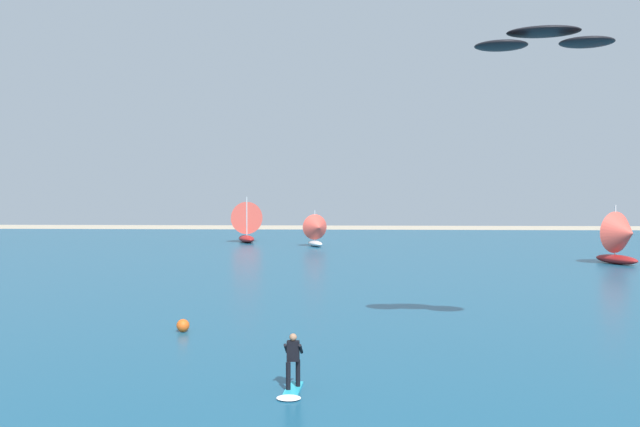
{
  "coord_description": "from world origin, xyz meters",
  "views": [
    {
      "loc": [
        0.61,
        -4.69,
        6.01
      ],
      "look_at": [
        -0.31,
        17.26,
        5.25
      ],
      "focal_mm": 38.37,
      "sensor_mm": 36.0,
      "label": 1
    }
  ],
  "objects_px": {
    "kite": "(543,39)",
    "sailboat_far_right": "(317,230)",
    "sailboat_outermost": "(245,221)",
    "kitesurfer": "(292,371)",
    "marker_buoy": "(183,325)",
    "sailboat_anchored_offshore": "(623,237)"
  },
  "relations": [
    {
      "from": "kitesurfer",
      "to": "sailboat_far_right",
      "type": "relative_size",
      "value": 0.53
    },
    {
      "from": "sailboat_far_right",
      "to": "marker_buoy",
      "type": "height_order",
      "value": "sailboat_far_right"
    },
    {
      "from": "sailboat_anchored_offshore",
      "to": "marker_buoy",
      "type": "xyz_separation_m",
      "value": [
        -28.49,
        -26.72,
        -1.88
      ]
    },
    {
      "from": "sailboat_anchored_offshore",
      "to": "sailboat_far_right",
      "type": "distance_m",
      "value": 29.6
    },
    {
      "from": "kite",
      "to": "sailboat_far_right",
      "type": "relative_size",
      "value": 1.35
    },
    {
      "from": "kitesurfer",
      "to": "kite",
      "type": "distance_m",
      "value": 14.83
    },
    {
      "from": "kite",
      "to": "sailboat_far_right",
      "type": "distance_m",
      "value": 47.61
    },
    {
      "from": "sailboat_outermost",
      "to": "kite",
      "type": "bearing_deg",
      "value": -70.05
    },
    {
      "from": "kitesurfer",
      "to": "sailboat_anchored_offshore",
      "type": "distance_m",
      "value": 41.96
    },
    {
      "from": "sailboat_outermost",
      "to": "sailboat_far_right",
      "type": "distance_m",
      "value": 10.38
    },
    {
      "from": "kitesurfer",
      "to": "sailboat_outermost",
      "type": "distance_m",
      "value": 57.87
    },
    {
      "from": "marker_buoy",
      "to": "kite",
      "type": "bearing_deg",
      "value": -11.24
    },
    {
      "from": "kite",
      "to": "marker_buoy",
      "type": "distance_m",
      "value": 18.0
    },
    {
      "from": "sailboat_outermost",
      "to": "sailboat_far_right",
      "type": "bearing_deg",
      "value": -35.97
    },
    {
      "from": "kite",
      "to": "sailboat_anchored_offshore",
      "type": "relative_size",
      "value": 1.08
    },
    {
      "from": "kite",
      "to": "sailboat_anchored_offshore",
      "type": "bearing_deg",
      "value": 63.68
    },
    {
      "from": "kitesurfer",
      "to": "kite",
      "type": "height_order",
      "value": "kite"
    },
    {
      "from": "sailboat_far_right",
      "to": "marker_buoy",
      "type": "relative_size",
      "value": 7.04
    },
    {
      "from": "sailboat_anchored_offshore",
      "to": "kite",
      "type": "bearing_deg",
      "value": -116.32
    },
    {
      "from": "kitesurfer",
      "to": "sailboat_far_right",
      "type": "height_order",
      "value": "sailboat_far_right"
    },
    {
      "from": "marker_buoy",
      "to": "sailboat_far_right",
      "type": "bearing_deg",
      "value": 85.21
    },
    {
      "from": "kite",
      "to": "sailboat_far_right",
      "type": "xyz_separation_m",
      "value": [
        -10.32,
        45.47,
        -9.63
      ]
    }
  ]
}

